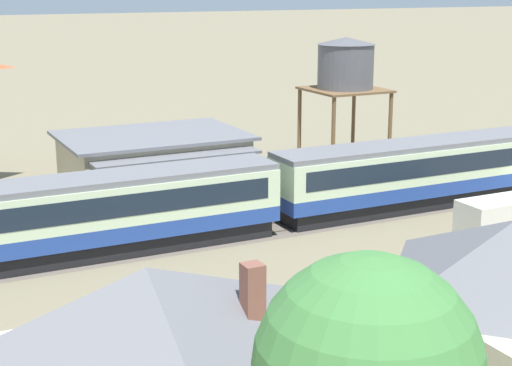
# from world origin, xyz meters

# --- Properties ---
(passenger_train) EXTENTS (73.21, 3.16, 3.92)m
(passenger_train) POSITION_xyz_m (-16.25, 1.94, 2.17)
(passenger_train) COLOR #234293
(passenger_train) RESTS_ON ground_plane
(railway_track) EXTENTS (133.03, 3.60, 0.04)m
(railway_track) POSITION_xyz_m (-21.90, 1.94, 0.01)
(railway_track) COLOR #665B51
(railway_track) RESTS_ON ground_plane
(station_building) EXTENTS (11.16, 9.22, 3.83)m
(station_building) POSITION_xyz_m (-19.94, 11.50, 1.94)
(station_building) COLOR #BCB293
(station_building) RESTS_ON ground_plane
(water_tower) EXTENTS (5.23, 5.23, 9.14)m
(water_tower) POSITION_xyz_m (-4.73, 13.46, 7.09)
(water_tower) COLOR brown
(water_tower) RESTS_ON ground_plane
(cottage_grey_roof) EXTENTS (10.38, 5.60, 5.47)m
(cottage_grey_roof) POSITION_xyz_m (-29.12, -14.82, 2.84)
(cottage_grey_roof) COLOR beige
(cottage_grey_roof) RESTS_ON ground_plane
(cottage_grey_roof_2) EXTENTS (7.46, 7.92, 5.56)m
(cottage_grey_roof_2) POSITION_xyz_m (-17.20, -16.16, 2.89)
(cottage_grey_roof_2) COLOR beige
(cottage_grey_roof_2) RESTS_ON ground_plane
(delivery_truck_cream) EXTENTS (5.90, 2.02, 2.35)m
(delivery_truck_cream) POSITION_xyz_m (-6.86, -5.46, 1.20)
(delivery_truck_cream) COLOR beige
(delivery_truck_cream) RESTS_ON ground_plane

